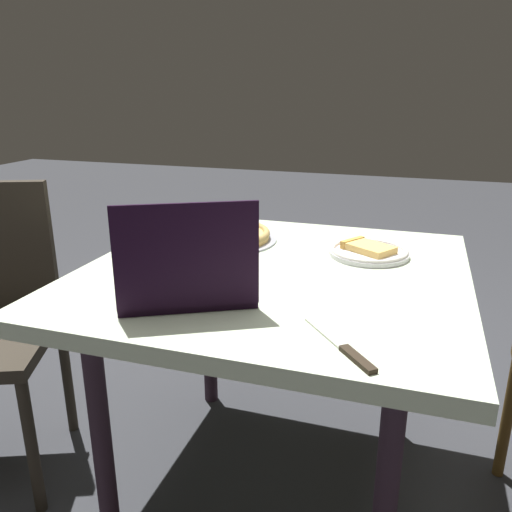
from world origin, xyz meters
name	(u,v)px	position (x,y,z in m)	size (l,w,h in m)	color
ground_plane	(272,480)	(0.00, 0.00, 0.00)	(12.00, 12.00, 0.00)	#303135
dining_table	(274,293)	(0.00, 0.00, 0.64)	(1.01, 1.03, 0.72)	beige
laptop	(187,279)	(0.28, -0.13, 0.77)	(0.34, 0.38, 0.25)	black
pizza_plate	(369,251)	(-0.19, 0.23, 0.73)	(0.23, 0.23, 0.04)	silver
pizza_tray	(222,235)	(-0.21, -0.24, 0.73)	(0.36, 0.36, 0.04)	#9FA2AE
table_knife	(345,349)	(0.40, 0.25, 0.72)	(0.20, 0.17, 0.01)	beige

